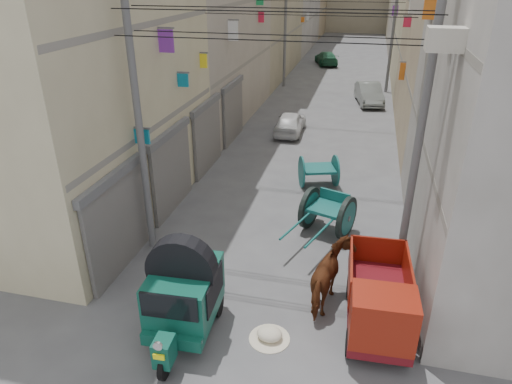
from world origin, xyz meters
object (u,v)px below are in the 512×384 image
(auto_rickshaw, at_px, (184,291))
(tonga_cart, at_px, (328,212))
(second_cart, at_px, (319,170))
(distant_car_green, at_px, (326,58))
(horse, at_px, (332,278))
(feed_sack, at_px, (270,334))
(mini_truck, at_px, (379,308))
(distant_car_white, at_px, (290,123))
(distant_car_grey, at_px, (369,94))

(auto_rickshaw, bearing_deg, tonga_cart, 59.55)
(tonga_cart, bearing_deg, second_cart, 120.38)
(second_cart, distance_m, distant_car_green, 25.85)
(horse, bearing_deg, distant_car_green, -76.96)
(feed_sack, height_order, horse, horse)
(tonga_cart, xyz_separation_m, horse, (0.44, -3.55, 0.08))
(mini_truck, relative_size, distant_car_white, 0.94)
(distant_car_white, bearing_deg, tonga_cart, 105.78)
(tonga_cart, height_order, feed_sack, tonga_cart)
(second_cart, xyz_separation_m, feed_sack, (-0.10, -8.53, -0.51))
(feed_sack, bearing_deg, distant_car_grey, 85.32)
(tonga_cart, xyz_separation_m, distant_car_white, (-2.83, 9.52, -0.15))
(mini_truck, height_order, distant_car_green, mini_truck)
(second_cart, distance_m, horse, 7.07)
(tonga_cart, distance_m, second_cart, 3.50)
(distant_car_white, height_order, distant_car_green, distant_car_white)
(auto_rickshaw, xyz_separation_m, distant_car_white, (-0.10, 14.80, -0.56))
(auto_rickshaw, bearing_deg, second_cart, 73.64)
(feed_sack, height_order, distant_car_green, distant_car_green)
(tonga_cart, xyz_separation_m, mini_truck, (1.57, -4.43, 0.11))
(feed_sack, height_order, distant_car_white, distant_car_white)
(tonga_cart, bearing_deg, feed_sack, -79.43)
(horse, relative_size, distant_car_grey, 0.49)
(tonga_cart, distance_m, distant_car_grey, 16.50)
(distant_car_white, bearing_deg, feed_sack, 97.23)
(second_cart, xyz_separation_m, distant_car_white, (-2.15, 6.09, -0.09))
(auto_rickshaw, bearing_deg, distant_car_white, 87.28)
(tonga_cart, relative_size, distant_car_grey, 0.85)
(auto_rickshaw, distance_m, distant_car_grey, 22.07)
(auto_rickshaw, bearing_deg, distant_car_green, 87.26)
(distant_car_grey, bearing_deg, horse, -102.29)
(feed_sack, height_order, distant_car_grey, distant_car_grey)
(tonga_cart, distance_m, distant_car_white, 9.94)
(auto_rickshaw, height_order, tonga_cart, auto_rickshaw)
(mini_truck, bearing_deg, distant_car_grey, 88.90)
(mini_truck, distance_m, distant_car_white, 14.64)
(distant_car_green, bearing_deg, tonga_cart, 79.57)
(mini_truck, bearing_deg, distant_car_white, 104.80)
(distant_car_grey, bearing_deg, feed_sack, -105.40)
(mini_truck, height_order, horse, mini_truck)
(tonga_cart, distance_m, horse, 3.58)
(mini_truck, relative_size, horse, 1.65)
(auto_rickshaw, height_order, horse, auto_rickshaw)
(second_cart, height_order, feed_sack, second_cart)
(second_cart, bearing_deg, feed_sack, -109.26)
(mini_truck, distance_m, feed_sack, 2.53)
(feed_sack, xyz_separation_m, distant_car_green, (-2.17, 34.28, 0.42))
(mini_truck, height_order, distant_car_white, mini_truck)
(mini_truck, distance_m, second_cart, 8.18)
(auto_rickshaw, xyz_separation_m, mini_truck, (4.30, 0.84, -0.30))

